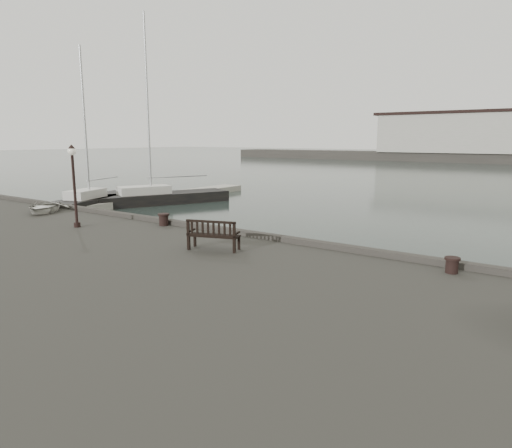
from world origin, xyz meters
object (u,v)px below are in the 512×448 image
(bollard_right, at_px, (452,265))
(dinghy, at_px, (44,207))
(bollard_left, at_px, (164,220))
(bench, at_px, (214,240))
(lamp_post, at_px, (73,175))
(yacht_a, at_px, (94,204))
(yacht_c, at_px, (158,200))

(bollard_right, height_order, dinghy, dinghy)
(bollard_right, bearing_deg, dinghy, -177.52)
(bollard_left, distance_m, dinghy, 6.92)
(bench, distance_m, lamp_post, 6.86)
(dinghy, relative_size, yacht_a, 0.21)
(bollard_left, xyz_separation_m, yacht_c, (-13.19, 11.68, -1.55))
(bench, bearing_deg, bollard_left, 136.72)
(lamp_post, bearing_deg, bench, 2.59)
(dinghy, bearing_deg, lamp_post, -55.01)
(yacht_c, bearing_deg, yacht_a, -92.78)
(bollard_left, height_order, dinghy, dinghy)
(bollard_left, relative_size, bollard_right, 1.16)
(bench, bearing_deg, lamp_post, 163.41)
(bollard_right, bearing_deg, bollard_left, 178.81)
(yacht_a, xyz_separation_m, yacht_c, (2.13, 4.21, 0.00))
(yacht_a, relative_size, yacht_c, 0.81)
(yacht_c, bearing_deg, bollard_right, -2.53)
(bollard_left, bearing_deg, yacht_c, 138.48)
(bench, relative_size, bollard_right, 4.13)
(bench, xyz_separation_m, dinghy, (-11.05, 0.90, -0.03))
(bollard_left, distance_m, yacht_a, 17.11)
(dinghy, xyz_separation_m, yacht_c, (-6.34, 12.66, -1.57))
(bollard_right, bearing_deg, lamp_post, -171.51)
(bench, relative_size, lamp_post, 0.53)
(bench, xyz_separation_m, yacht_a, (-19.51, 9.34, -1.61))
(bench, xyz_separation_m, bollard_left, (-4.19, 1.88, -0.06))
(bollard_left, bearing_deg, yacht_a, 154.02)
(bollard_left, distance_m, bollard_right, 10.66)
(bollard_right, distance_m, yacht_c, 26.70)
(lamp_post, distance_m, yacht_a, 16.43)
(yacht_a, distance_m, yacht_c, 4.72)
(bench, height_order, lamp_post, lamp_post)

